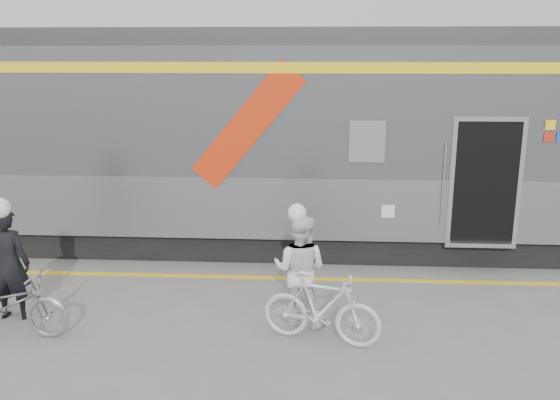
# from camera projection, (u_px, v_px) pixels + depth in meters

# --- Properties ---
(ground) EXTENTS (90.00, 90.00, 0.00)m
(ground) POSITION_uv_depth(u_px,v_px,m) (258.00, 338.00, 7.91)
(ground) COLOR slate
(ground) RESTS_ON ground
(train) EXTENTS (24.00, 3.17, 4.10)m
(train) POSITION_uv_depth(u_px,v_px,m) (350.00, 140.00, 11.38)
(train) COLOR black
(train) RESTS_ON ground
(safety_strip) EXTENTS (24.00, 0.12, 0.01)m
(safety_strip) POSITION_uv_depth(u_px,v_px,m) (270.00, 278.00, 9.99)
(safety_strip) COLOR yellow
(safety_strip) RESTS_ON ground
(man) EXTENTS (0.60, 0.39, 1.64)m
(man) POSITION_uv_depth(u_px,v_px,m) (9.00, 264.00, 8.32)
(man) COLOR black
(man) RESTS_ON ground
(bicycle_left) EXTENTS (1.72, 0.60, 0.90)m
(bicycle_left) POSITION_uv_depth(u_px,v_px,m) (6.00, 304.00, 7.87)
(bicycle_left) COLOR #999BA0
(bicycle_left) RESTS_ON ground
(woman) EXTENTS (0.90, 0.79, 1.58)m
(woman) POSITION_uv_depth(u_px,v_px,m) (300.00, 270.00, 8.16)
(woman) COLOR white
(woman) RESTS_ON ground
(bicycle_right) EXTENTS (1.66, 0.87, 0.96)m
(bicycle_right) POSITION_uv_depth(u_px,v_px,m) (322.00, 308.00, 7.69)
(bicycle_right) COLOR silver
(bicycle_right) RESTS_ON ground
(helmet_man) EXTENTS (0.28, 0.28, 0.28)m
(helmet_man) POSITION_uv_depth(u_px,v_px,m) (1.00, 197.00, 8.09)
(helmet_man) COLOR white
(helmet_man) RESTS_ON man
(helmet_woman) EXTENTS (0.25, 0.25, 0.25)m
(helmet_woman) POSITION_uv_depth(u_px,v_px,m) (300.00, 205.00, 7.93)
(helmet_woman) COLOR white
(helmet_woman) RESTS_ON woman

